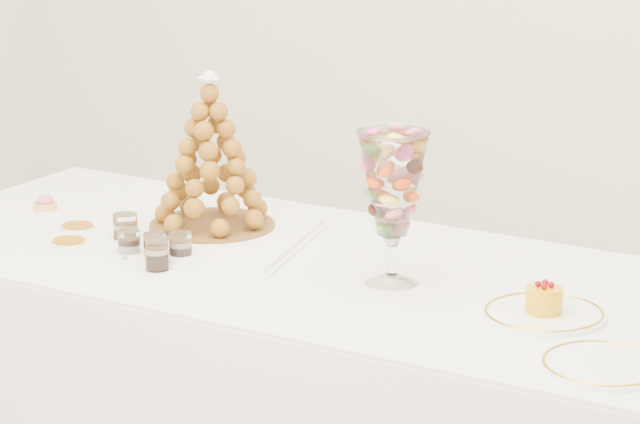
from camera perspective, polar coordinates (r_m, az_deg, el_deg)
The scene contains 14 objects.
lace_tray at distance 3.42m, azimuth -5.22°, elevation -0.88°, with size 0.54×0.41×0.02m, color white.
macaron_vase at distance 3.06m, azimuth 2.76°, elevation 1.00°, with size 0.14×0.14×0.32m.
cake_plate at distance 2.94m, azimuth 8.43°, elevation -3.84°, with size 0.24×0.24×0.01m, color white.
spare_plate at distance 2.71m, azimuth 10.69°, elevation -5.70°, with size 0.23×0.23×0.01m, color white.
pink_tart at distance 3.71m, azimuth -10.30°, elevation 0.32°, with size 0.06×0.06×0.04m.
verrine_a at distance 3.38m, azimuth -7.33°, elevation -0.69°, with size 0.05×0.05×0.07m, color white.
verrine_b at distance 3.25m, azimuth -6.24°, elevation -1.36°, with size 0.05×0.05×0.06m, color white.
verrine_c at distance 3.25m, azimuth -5.27°, elevation -1.34°, with size 0.05×0.05×0.07m, color white.
verrine_d at distance 3.28m, azimuth -7.20°, elevation -1.25°, with size 0.05×0.05×0.07m, color white.
verrine_e at distance 3.21m, azimuth -6.16°, elevation -1.60°, with size 0.05×0.05×0.07m, color white.
ramekin_back at distance 3.47m, azimuth -9.11°, elevation -0.72°, with size 0.08×0.08×0.02m, color white.
ramekin_front at distance 3.36m, azimuth -9.44°, elevation -1.30°, with size 0.08×0.08×0.02m, color white.
croquembouche at distance 3.41m, azimuth -4.14°, elevation 2.27°, with size 0.29×0.29×0.36m.
mousse_cake at distance 2.93m, azimuth 8.43°, elevation -3.27°, with size 0.07×0.07×0.06m.
Camera 1 is at (1.47, -2.33, 1.76)m, focal length 85.00 mm.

